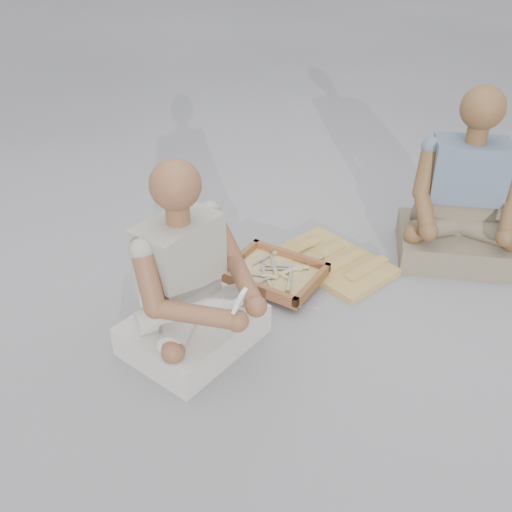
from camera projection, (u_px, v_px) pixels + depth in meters
The scene contains 25 objects.
ground at pixel (254, 332), 2.60m from camera, with size 60.00×60.00×0.00m, color #949499.
carved_panel at pixel (334, 263), 3.05m from camera, with size 0.59×0.40×0.04m, color olive.
tool_tray at pixel (274, 274), 2.89m from camera, with size 0.47×0.38×0.06m.
chisel_0 at pixel (275, 253), 3.03m from camera, with size 0.08×0.21×0.02m.
chisel_1 at pixel (289, 285), 2.78m from camera, with size 0.10×0.21×0.02m.
chisel_2 at pixel (281, 274), 2.86m from camera, with size 0.12×0.20×0.02m.
chisel_3 at pixel (269, 283), 2.81m from camera, with size 0.16×0.17×0.02m.
chisel_4 at pixel (297, 267), 2.92m from camera, with size 0.21×0.11×0.02m.
chisel_5 at pixel (281, 274), 2.88m from camera, with size 0.21×0.09×0.02m.
chisel_6 at pixel (275, 270), 2.89m from camera, with size 0.15×0.19×0.02m.
chisel_7 at pixel (265, 276), 2.86m from camera, with size 0.22×0.08×0.02m.
chisel_8 at pixel (291, 269), 2.91m from camera, with size 0.20×0.12×0.02m.
wood_chip_0 at pixel (236, 267), 3.05m from camera, with size 0.02×0.01×0.00m, color #D7C27F.
wood_chip_1 at pixel (327, 285), 2.91m from camera, with size 0.02×0.01×0.00m, color #D7C27F.
wood_chip_2 at pixel (225, 278), 2.96m from camera, with size 0.02×0.01×0.00m, color #D7C27F.
wood_chip_3 at pixel (258, 241), 3.27m from camera, with size 0.02×0.01×0.00m, color #D7C27F.
wood_chip_4 at pixel (241, 266), 3.05m from camera, with size 0.02×0.01×0.00m, color #D7C27F.
wood_chip_5 at pixel (236, 288), 2.89m from camera, with size 0.02×0.01×0.00m, color #D7C27F.
wood_chip_6 at pixel (237, 291), 2.87m from camera, with size 0.02×0.01×0.00m, color #D7C27F.
wood_chip_7 at pixel (316, 308), 2.75m from camera, with size 0.02×0.01×0.00m, color #D7C27F.
wood_chip_8 at pixel (307, 249), 3.20m from camera, with size 0.02×0.01×0.00m, color #D7C27F.
wood_chip_9 at pixel (299, 306), 2.77m from camera, with size 0.02×0.01×0.00m, color #D7C27F.
craftsman at pixel (190, 289), 2.39m from camera, with size 0.61×0.61×0.87m.
companion at pixel (463, 205), 2.99m from camera, with size 0.72×0.65×0.93m.
mobile_phone at pixel (239, 301), 2.12m from camera, with size 0.06×0.05×0.11m.
Camera 1 is at (1.00, -1.72, 1.71)m, focal length 40.00 mm.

